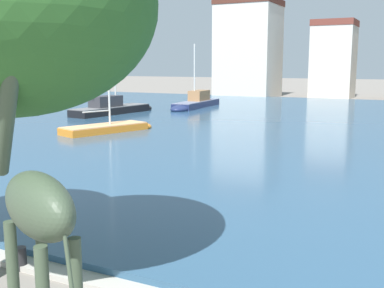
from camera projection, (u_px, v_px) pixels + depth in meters
name	position (u px, v px, depth m)	size (l,w,h in m)	color
harbor_water	(315.00, 126.00, 32.78)	(88.60, 51.38, 0.27)	#2D5170
quay_edge_coping	(46.00, 269.00, 9.95)	(88.60, 0.50, 0.12)	#ADA89E
giraffe_statue	(35.00, 210.00, 6.13)	(2.63, 1.55, 4.82)	#3D4C38
sailboat_orange	(112.00, 129.00, 29.02)	(3.53, 6.38, 7.76)	orange
sailboat_black	(116.00, 109.00, 39.71)	(2.77, 9.17, 6.81)	black
sailboat_navy	(194.00, 104.00, 44.87)	(2.24, 9.08, 6.23)	navy
mooring_bollard	(21.00, 259.00, 10.03)	(0.24, 0.24, 0.50)	#232326
townhouse_tall_gabled	(248.00, 49.00, 63.10)	(7.67, 7.20, 12.75)	beige
townhouse_corner_house	(333.00, 59.00, 61.19)	(5.29, 5.39, 9.93)	beige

